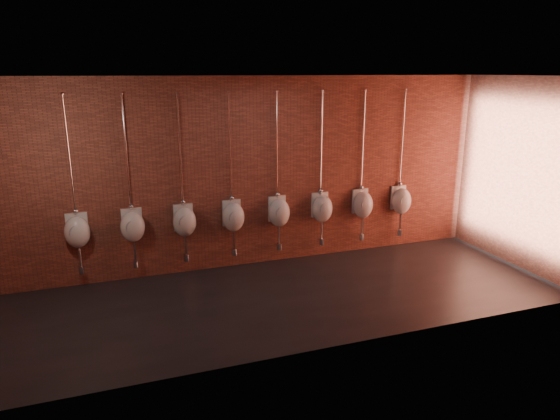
{
  "coord_description": "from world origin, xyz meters",
  "views": [
    {
      "loc": [
        -2.31,
        -6.43,
        3.26
      ],
      "look_at": [
        0.25,
        0.9,
        1.1
      ],
      "focal_mm": 32.0,
      "sensor_mm": 36.0,
      "label": 1
    }
  ],
  "objects_px": {
    "urinal_0": "(77,231)",
    "urinal_3": "(233,216)",
    "urinal_2": "(184,221)",
    "urinal_6": "(363,204)",
    "urinal_4": "(279,212)",
    "urinal_1": "(133,226)",
    "urinal_5": "(322,208)",
    "urinal_7": "(401,200)"
  },
  "relations": [
    {
      "from": "urinal_1",
      "to": "urinal_4",
      "type": "bearing_deg",
      "value": 0.0
    },
    {
      "from": "urinal_3",
      "to": "urinal_7",
      "type": "distance_m",
      "value": 3.24
    },
    {
      "from": "urinal_4",
      "to": "urinal_5",
      "type": "height_order",
      "value": "same"
    },
    {
      "from": "urinal_2",
      "to": "urinal_5",
      "type": "distance_m",
      "value": 2.43
    },
    {
      "from": "urinal_1",
      "to": "urinal_5",
      "type": "relative_size",
      "value": 1.0
    },
    {
      "from": "urinal_0",
      "to": "urinal_6",
      "type": "relative_size",
      "value": 1.0
    },
    {
      "from": "urinal_2",
      "to": "urinal_5",
      "type": "height_order",
      "value": "same"
    },
    {
      "from": "urinal_3",
      "to": "urinal_2",
      "type": "bearing_deg",
      "value": 180.0
    },
    {
      "from": "urinal_3",
      "to": "urinal_4",
      "type": "bearing_deg",
      "value": 0.0
    },
    {
      "from": "urinal_1",
      "to": "urinal_4",
      "type": "xyz_separation_m",
      "value": [
        2.43,
        0.0,
        0.0
      ]
    },
    {
      "from": "urinal_6",
      "to": "urinal_0",
      "type": "bearing_deg",
      "value": 180.0
    },
    {
      "from": "urinal_4",
      "to": "urinal_3",
      "type": "bearing_deg",
      "value": 180.0
    },
    {
      "from": "urinal_1",
      "to": "urinal_2",
      "type": "relative_size",
      "value": 1.0
    },
    {
      "from": "urinal_4",
      "to": "urinal_6",
      "type": "xyz_separation_m",
      "value": [
        1.62,
        0.0,
        0.0
      ]
    },
    {
      "from": "urinal_1",
      "to": "urinal_7",
      "type": "bearing_deg",
      "value": 0.0
    },
    {
      "from": "urinal_0",
      "to": "urinal_6",
      "type": "height_order",
      "value": "same"
    },
    {
      "from": "urinal_3",
      "to": "urinal_4",
      "type": "relative_size",
      "value": 1.0
    },
    {
      "from": "urinal_6",
      "to": "urinal_7",
      "type": "height_order",
      "value": "same"
    },
    {
      "from": "urinal_2",
      "to": "urinal_3",
      "type": "xyz_separation_m",
      "value": [
        0.81,
        0.0,
        0.0
      ]
    },
    {
      "from": "urinal_4",
      "to": "urinal_7",
      "type": "distance_m",
      "value": 2.43
    },
    {
      "from": "urinal_3",
      "to": "urinal_6",
      "type": "height_order",
      "value": "same"
    },
    {
      "from": "urinal_4",
      "to": "urinal_7",
      "type": "relative_size",
      "value": 1.0
    },
    {
      "from": "urinal_1",
      "to": "urinal_3",
      "type": "bearing_deg",
      "value": 0.0
    },
    {
      "from": "urinal_2",
      "to": "urinal_4",
      "type": "distance_m",
      "value": 1.62
    },
    {
      "from": "urinal_1",
      "to": "urinal_2",
      "type": "height_order",
      "value": "same"
    },
    {
      "from": "urinal_0",
      "to": "urinal_4",
      "type": "bearing_deg",
      "value": 0.0
    },
    {
      "from": "urinal_0",
      "to": "urinal_3",
      "type": "height_order",
      "value": "same"
    },
    {
      "from": "urinal_3",
      "to": "urinal_7",
      "type": "bearing_deg",
      "value": 0.0
    },
    {
      "from": "urinal_0",
      "to": "urinal_1",
      "type": "bearing_deg",
      "value": 0.0
    },
    {
      "from": "urinal_2",
      "to": "urinal_6",
      "type": "distance_m",
      "value": 3.24
    },
    {
      "from": "urinal_7",
      "to": "urinal_2",
      "type": "bearing_deg",
      "value": 180.0
    },
    {
      "from": "urinal_3",
      "to": "urinal_5",
      "type": "bearing_deg",
      "value": 0.0
    },
    {
      "from": "urinal_4",
      "to": "urinal_0",
      "type": "bearing_deg",
      "value": 180.0
    },
    {
      "from": "urinal_0",
      "to": "urinal_4",
      "type": "distance_m",
      "value": 3.24
    },
    {
      "from": "urinal_0",
      "to": "urinal_3",
      "type": "relative_size",
      "value": 1.0
    },
    {
      "from": "urinal_1",
      "to": "urinal_5",
      "type": "bearing_deg",
      "value": 0.0
    },
    {
      "from": "urinal_7",
      "to": "urinal_1",
      "type": "bearing_deg",
      "value": 180.0
    },
    {
      "from": "urinal_4",
      "to": "urinal_2",
      "type": "bearing_deg",
      "value": 180.0
    },
    {
      "from": "urinal_1",
      "to": "urinal_3",
      "type": "distance_m",
      "value": 1.62
    },
    {
      "from": "urinal_1",
      "to": "urinal_6",
      "type": "bearing_deg",
      "value": 0.0
    },
    {
      "from": "urinal_1",
      "to": "urinal_3",
      "type": "relative_size",
      "value": 1.0
    },
    {
      "from": "urinal_5",
      "to": "urinal_6",
      "type": "bearing_deg",
      "value": 0.0
    }
  ]
}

